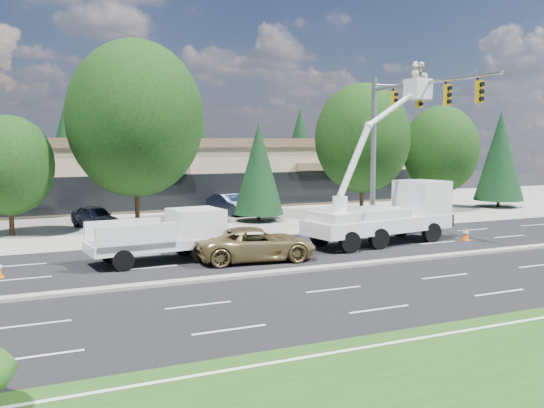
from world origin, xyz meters
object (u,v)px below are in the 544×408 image
minivan (256,244)px  bucket_truck (391,204)px  utility_pickup (166,241)px  signal_mast (396,127)px

minivan → bucket_truck: bearing=-73.0°
utility_pickup → minivan: utility_pickup is taller
signal_mast → utility_pickup: signal_mast is taller
signal_mast → minivan: signal_mast is taller
signal_mast → utility_pickup: bearing=-168.8°
utility_pickup → bucket_truck: size_ratio=0.64×
signal_mast → bucket_truck: bucket_truck is taller
utility_pickup → minivan: 3.94m
minivan → signal_mast: bearing=-61.4°
bucket_truck → minivan: bucket_truck is taller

